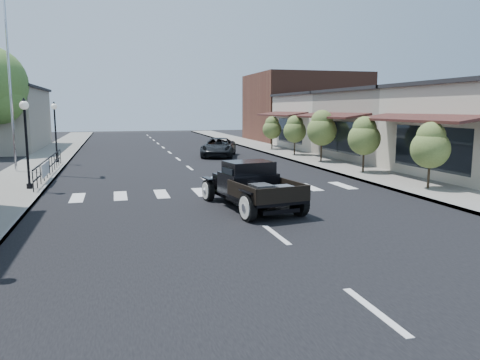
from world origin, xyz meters
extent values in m
plane|color=black|center=(0.00, 0.00, 0.00)|extent=(120.00, 120.00, 0.00)
cube|color=black|center=(0.00, 15.00, 0.01)|extent=(14.00, 80.00, 0.02)
cube|color=gray|center=(-8.50, 15.00, 0.07)|extent=(3.00, 80.00, 0.15)
cube|color=gray|center=(8.50, 15.00, 0.07)|extent=(3.00, 80.00, 0.15)
cube|color=gray|center=(15.00, 13.00, 2.25)|extent=(10.00, 9.00, 4.50)
cube|color=beige|center=(15.00, 22.00, 2.25)|extent=(10.00, 9.00, 4.50)
cube|color=brown|center=(15.50, 32.00, 3.50)|extent=(11.00, 10.00, 7.00)
cylinder|color=silver|center=(-9.20, 12.00, 6.30)|extent=(0.12, 0.12, 12.30)
imported|color=black|center=(3.04, 17.99, 0.66)|extent=(3.59, 5.23, 1.33)
camera|label=1|loc=(-4.14, -14.63, 3.40)|focal=35.00mm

